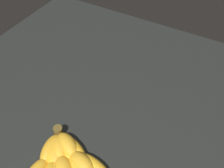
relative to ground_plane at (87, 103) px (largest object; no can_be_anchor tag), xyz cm
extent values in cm
cube|color=black|center=(0.00, 0.00, 0.00)|extent=(80.01, 77.35, 3.95)
ellipsoid|color=gold|center=(16.75, 2.13, 3.58)|extent=(7.72, 4.88, 3.21)
ellipsoid|color=gold|center=(16.52, 3.12, 3.52)|extent=(8.08, 6.21, 3.09)
ellipsoid|color=gold|center=(16.29, 3.52, 3.50)|extent=(7.95, 6.67, 3.04)
ellipsoid|color=gold|center=(15.55, 3.72, 3.73)|extent=(7.07, 6.83, 3.51)
ellipsoid|color=gold|center=(14.95, 4.63, 3.43)|extent=(6.37, 7.48, 2.92)
ellipsoid|color=gold|center=(14.40, 4.83, 3.87)|extent=(6.41, 7.78, 3.79)
ellipsoid|color=gold|center=(16.39, 9.88, 3.87)|extent=(5.59, 7.61, 3.79)
ellipsoid|color=gold|center=(13.91, 5.62, 3.47)|extent=(5.23, 8.72, 2.98)
ellipsoid|color=gold|center=(15.47, 11.99, 3.47)|extent=(4.44, 8.62, 2.98)
cylinder|color=brown|center=(12.52, 1.05, 3.78)|extent=(2.00, 2.00, 3.00)
camera|label=1|loc=(36.34, 27.85, 53.07)|focal=43.62mm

